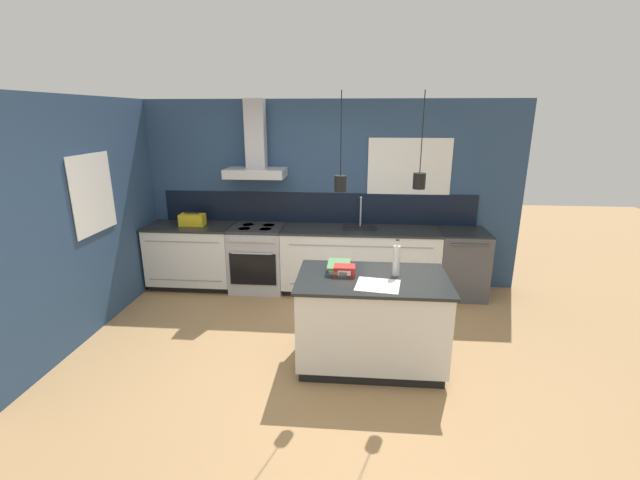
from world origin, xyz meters
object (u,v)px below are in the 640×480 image
Objects in this scene: yellow_toolbox at (192,220)px; book_stack at (339,267)px; dishwasher at (461,263)px; oven_range at (258,258)px; bottle_on_island at (396,260)px; red_supply_box at (344,270)px.

book_stack is at bearing -37.84° from yellow_toolbox.
dishwasher is at bearing -0.00° from yellow_toolbox.
oven_range and dishwasher have the same top height.
oven_range is at bearing -179.91° from dishwasher.
book_stack is (-1.59, -1.65, 0.50)m from dishwasher.
oven_range is at bearing 126.43° from book_stack.
book_stack is (-0.55, 0.06, -0.11)m from bottle_on_island.
book_stack is (1.21, -1.64, 0.50)m from oven_range.
red_supply_box is at bearing -175.91° from bottle_on_island.
red_supply_box is 2.78m from yellow_toolbox.
bottle_on_island is at bearing -32.63° from yellow_toolbox.
dishwasher is 2.38m from red_supply_box.
yellow_toolbox is at bearing 180.00° from dishwasher.
red_supply_box is 0.60× the size of yellow_toolbox.
yellow_toolbox is (-2.12, 1.65, 0.04)m from book_stack.
red_supply_box is at bearing -61.25° from book_stack.
yellow_toolbox is (-0.91, 0.00, 0.54)m from oven_range.
bottle_on_island is at bearing -6.31° from book_stack.
book_stack is 1.80× the size of red_supply_box.
dishwasher is 2.34m from book_stack.
oven_range is at bearing -0.28° from yellow_toolbox.
dishwasher is 4.47× the size of red_supply_box.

